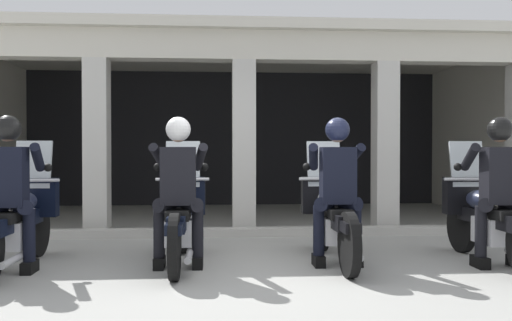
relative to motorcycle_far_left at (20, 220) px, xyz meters
The scene contains 11 objects.
ground_plane 3.78m from the motorcycle_far_left, 47.67° to the left, with size 80.00×80.00×0.00m, color #999993.
station_building 5.63m from the motorcycle_far_left, 62.64° to the left, with size 9.93×4.83×3.21m.
kerb_strip 3.16m from the motorcycle_far_left, 37.32° to the left, with size 9.43×0.24×0.12m, color #B7B5AD.
motorcycle_far_left is the anchor object (origin of this frame).
police_officer_far_left 0.52m from the motorcycle_far_left, 90.26° to the right, with size 0.63×0.61×1.58m.
motorcycle_center_left 1.69m from the motorcycle_far_left, ahead, with size 0.62×2.04×1.35m.
police_officer_center_left 1.74m from the motorcycle_far_left, ahead, with size 0.63×0.61×1.58m.
motorcycle_center_right 3.36m from the motorcycle_far_left, ahead, with size 0.62×2.04×1.35m.
police_officer_center_right 3.39m from the motorcycle_far_left, ahead, with size 0.63×0.61×1.58m.
motorcycle_far_right 5.04m from the motorcycle_far_left, ahead, with size 0.62×2.04×1.35m.
police_officer_far_right 5.08m from the motorcycle_far_left, ahead, with size 0.63×0.61×1.58m.
Camera 1 is at (-0.43, -5.61, 1.22)m, focal length 37.85 mm.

